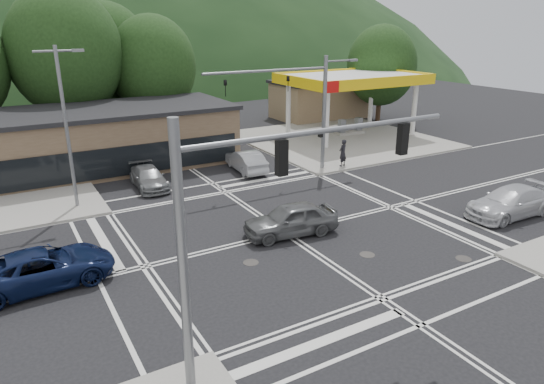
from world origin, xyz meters
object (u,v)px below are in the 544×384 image
car_blue_west (43,268)px  car_queue_b (183,140)px  car_northbound (149,178)px  car_queue_a (246,161)px  car_grey_center (291,219)px  car_silver_east (510,202)px  pedestrian (343,153)px

car_blue_west → car_queue_b: car_blue_west is taller
car_northbound → car_queue_a: bearing=3.8°
car_grey_center → car_silver_east: size_ratio=0.87×
car_silver_east → car_queue_b: 25.44m
car_queue_b → pedestrian: bearing=117.6°
car_silver_east → car_northbound: bearing=-130.9°
car_northbound → car_silver_east: bearing=-40.4°
car_blue_west → car_queue_a: bearing=-57.2°
car_silver_east → car_blue_west: bearing=-99.5°
car_queue_b → car_silver_east: bearing=105.9°
car_queue_a → car_northbound: (-7.11, -0.14, -0.10)m
car_blue_west → car_grey_center: car_grey_center is taller
car_grey_center → pedestrian: (9.54, 8.08, 0.33)m
car_northbound → car_queue_b: bearing=59.9°
car_queue_a → car_blue_west: bearing=40.0°
car_grey_center → pedestrian: pedestrian is taller
car_queue_b → car_blue_west: bearing=47.6°
car_queue_b → car_grey_center: bearing=77.6°
car_grey_center → car_silver_east: 12.40m
car_queue_b → car_northbound: size_ratio=0.94×
car_blue_west → car_queue_b: size_ratio=1.30×
car_silver_east → car_queue_b: size_ratio=1.29×
car_blue_west → car_northbound: car_blue_west is taller
car_blue_west → car_northbound: 12.37m
car_queue_a → pedestrian: (6.43, -2.87, 0.38)m
car_grey_center → car_queue_a: size_ratio=1.04×
car_blue_west → car_northbound: (7.28, 10.01, -0.11)m
car_grey_center → car_queue_a: bearing=171.8°
pedestrian → car_silver_east: bearing=81.8°
car_grey_center → car_queue_b: car_grey_center is taller
car_northbound → pedestrian: (13.54, -2.73, 0.48)m
car_silver_east → pedestrian: bearing=-167.4°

